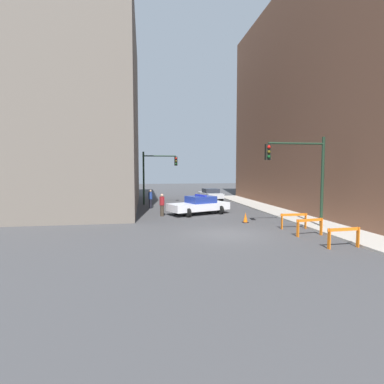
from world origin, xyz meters
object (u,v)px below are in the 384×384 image
at_px(traffic_light_far, 155,170).
at_px(barrier_mid, 310,224).
at_px(traffic_light_near, 304,168).
at_px(pedestrian_corner, 150,199).
at_px(police_car, 199,205).
at_px(traffic_cone, 245,218).
at_px(pedestrian_crossing, 162,205).
at_px(barrier_back, 294,218).
at_px(barrier_front, 344,234).
at_px(parked_car_near, 210,194).

distance_m(traffic_light_far, barrier_mid, 17.63).
relative_size(traffic_light_near, pedestrian_corner, 3.13).
distance_m(police_car, barrier_mid, 9.47).
bearing_deg(pedestrian_corner, traffic_cone, 129.75).
xyz_separation_m(pedestrian_crossing, barrier_mid, (7.11, -7.94, -0.24)).
bearing_deg(pedestrian_crossing, barrier_back, -94.86).
bearing_deg(barrier_front, pedestrian_crossing, 124.81).
distance_m(pedestrian_crossing, traffic_cone, 6.33).
relative_size(traffic_light_far, barrier_back, 3.25).
xyz_separation_m(parked_car_near, barrier_mid, (0.92, -19.17, -0.06)).
height_order(parked_car_near, barrier_mid, parked_car_near).
xyz_separation_m(parked_car_near, traffic_cone, (-1.01, -14.83, -0.36)).
height_order(police_car, pedestrian_crossing, pedestrian_crossing).
bearing_deg(traffic_cone, parked_car_near, 86.08).
relative_size(traffic_light_near, pedestrian_crossing, 3.13).
relative_size(traffic_light_far, barrier_mid, 3.27).
bearing_deg(barrier_back, traffic_light_far, 118.14).
bearing_deg(pedestrian_crossing, pedestrian_corner, 43.91).
bearing_deg(traffic_cone, pedestrian_corner, 125.38).
bearing_deg(traffic_light_far, barrier_front, -67.82).
bearing_deg(traffic_cone, barrier_back, -50.21).
height_order(pedestrian_corner, barrier_front, pedestrian_corner).
relative_size(traffic_light_near, parked_car_near, 1.17).
xyz_separation_m(barrier_front, barrier_back, (-0.01, 4.36, 0.00)).
distance_m(parked_car_near, barrier_mid, 19.20).
height_order(traffic_light_far, barrier_front, traffic_light_far).
height_order(traffic_light_near, barrier_mid, traffic_light_near).
bearing_deg(pedestrian_crossing, parked_car_near, 6.21).
distance_m(pedestrian_corner, barrier_front, 17.13).
relative_size(pedestrian_crossing, barrier_mid, 1.04).
bearing_deg(traffic_cone, barrier_front, -73.19).
bearing_deg(police_car, traffic_light_far, 0.93).
bearing_deg(barrier_back, parked_car_near, 93.44).
relative_size(parked_car_near, pedestrian_crossing, 2.69).
relative_size(traffic_light_near, traffic_light_far, 1.00).
bearing_deg(pedestrian_corner, parked_car_near, -132.48).
bearing_deg(traffic_light_near, traffic_cone, 137.60).
relative_size(pedestrian_crossing, traffic_cone, 2.53).
bearing_deg(barrier_back, barrier_mid, -93.72).
bearing_deg(police_car, pedestrian_crossing, 78.40).
bearing_deg(traffic_light_near, pedestrian_crossing, 142.49).
distance_m(barrier_mid, traffic_cone, 4.77).
distance_m(traffic_light_far, police_car, 8.39).
bearing_deg(barrier_front, pedestrian_corner, 117.76).
bearing_deg(barrier_front, parked_car_near, 92.77).
xyz_separation_m(traffic_light_far, traffic_cone, (5.39, -11.45, -3.08)).
distance_m(police_car, barrier_back, 7.89).
xyz_separation_m(barrier_mid, traffic_cone, (-1.93, 4.35, -0.30)).
xyz_separation_m(police_car, barrier_back, (4.34, -6.59, -0.11)).
bearing_deg(barrier_mid, traffic_light_far, 114.86).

